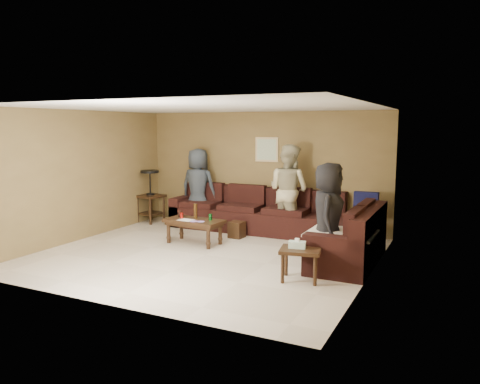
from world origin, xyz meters
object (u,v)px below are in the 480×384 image
(end_table_left, at_px, (150,195))
(side_table_right, at_px, (300,253))
(person_middle, at_px, (289,190))
(person_right, at_px, (328,216))
(waste_bin, at_px, (237,230))
(person_left, at_px, (198,187))
(coffee_table, at_px, (194,223))
(sectional_sofa, at_px, (281,224))

(end_table_left, xyz_separation_m, side_table_right, (4.41, -2.45, -0.22))
(person_middle, relative_size, person_right, 1.12)
(waste_bin, xyz_separation_m, person_middle, (0.85, 0.62, 0.76))
(waste_bin, xyz_separation_m, person_left, (-1.31, 0.73, 0.69))
(side_table_right, bearing_deg, waste_bin, 135.17)
(side_table_right, distance_m, person_middle, 2.84)
(coffee_table, bearing_deg, person_middle, 45.36)
(waste_bin, height_order, person_left, person_left)
(sectional_sofa, height_order, person_middle, person_middle)
(coffee_table, xyz_separation_m, waste_bin, (0.52, 0.77, -0.23))
(sectional_sofa, relative_size, coffee_table, 4.08)
(sectional_sofa, bearing_deg, person_right, -46.28)
(waste_bin, distance_m, person_middle, 1.30)
(end_table_left, bearing_deg, waste_bin, -11.63)
(end_table_left, relative_size, side_table_right, 1.85)
(end_table_left, xyz_separation_m, waste_bin, (2.45, -0.50, -0.46))
(person_left, bearing_deg, side_table_right, 138.54)
(side_table_right, bearing_deg, coffee_table, 154.60)
(sectional_sofa, height_order, waste_bin, sectional_sofa)
(coffee_table, relative_size, person_left, 0.67)
(person_left, distance_m, person_middle, 2.17)
(sectional_sofa, height_order, person_left, person_left)
(coffee_table, bearing_deg, waste_bin, 56.21)
(coffee_table, bearing_deg, person_right, -8.49)
(sectional_sofa, relative_size, person_left, 2.72)
(side_table_right, bearing_deg, person_right, 76.51)
(sectional_sofa, bearing_deg, side_table_right, -62.89)
(waste_bin, bearing_deg, side_table_right, -44.83)
(waste_bin, bearing_deg, person_right, -28.58)
(end_table_left, relative_size, person_right, 0.73)
(coffee_table, bearing_deg, sectional_sofa, 33.26)
(sectional_sofa, relative_size, end_table_left, 3.88)
(sectional_sofa, xyz_separation_m, person_right, (1.26, -1.32, 0.50))
(end_table_left, xyz_separation_m, person_left, (1.14, 0.22, 0.23))
(side_table_right, distance_m, waste_bin, 2.77)
(person_left, bearing_deg, coffee_table, 115.73)
(waste_bin, relative_size, person_middle, 0.18)
(coffee_table, bearing_deg, end_table_left, 146.62)
(end_table_left, height_order, side_table_right, end_table_left)
(sectional_sofa, xyz_separation_m, person_middle, (-0.03, 0.47, 0.59))
(coffee_table, height_order, end_table_left, end_table_left)
(coffee_table, relative_size, side_table_right, 1.76)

